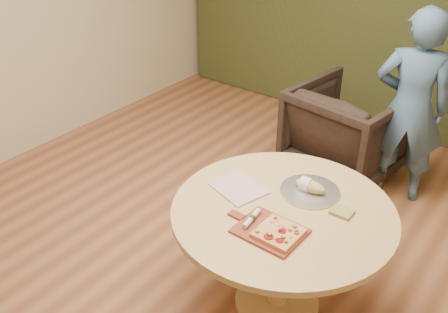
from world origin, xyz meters
TOP-DOWN VIEW (x-y plane):
  - room_shell at (0.00, 0.00)m, footprint 5.04×6.04m
  - pedestal_table at (0.49, 0.09)m, footprint 1.28×1.28m
  - pizza_paddle at (0.53, -0.13)m, footprint 0.45×0.29m
  - flatbread_pizza at (0.60, -0.14)m, footprint 0.22×0.22m
  - cutlery_roll at (0.42, -0.12)m, footprint 0.05×0.20m
  - newspaper at (0.17, 0.10)m, footprint 0.36×0.33m
  - serving_tray at (0.53, 0.33)m, footprint 0.36×0.36m
  - bread_roll at (0.52, 0.33)m, footprint 0.19×0.09m
  - green_packet at (0.78, 0.25)m, footprint 0.12×0.10m
  - armchair at (0.13, 1.82)m, footprint 0.98×0.94m
  - person_standing at (0.63, 1.76)m, footprint 0.66×0.53m

SIDE VIEW (x-z plane):
  - armchair at x=0.13m, z-range 0.00..0.90m
  - pedestal_table at x=0.49m, z-range 0.23..0.98m
  - newspaper at x=0.17m, z-range 0.75..0.76m
  - serving_tray at x=0.53m, z-range 0.75..0.77m
  - pizza_paddle at x=0.53m, z-range 0.75..0.77m
  - green_packet at x=0.78m, z-range 0.75..0.77m
  - flatbread_pizza at x=0.60m, z-range 0.76..0.79m
  - cutlery_roll at x=0.42m, z-range 0.76..0.80m
  - bread_roll at x=0.52m, z-range 0.75..0.84m
  - person_standing at x=0.63m, z-range 0.00..1.59m
  - room_shell at x=0.00m, z-range -0.02..2.82m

